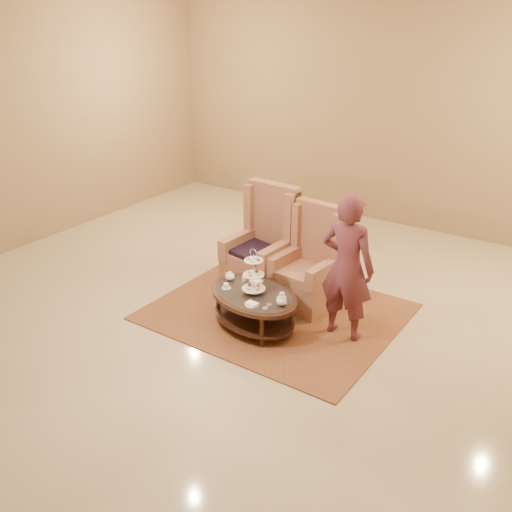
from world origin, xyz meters
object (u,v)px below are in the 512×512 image
Objects in this scene: armchair_left at (263,255)px; armchair_right at (310,272)px; tea_table at (254,299)px; person at (347,267)px.

armchair_right is (0.69, -0.04, -0.04)m from armchair_left.
tea_table is 0.88m from armchair_right.
armchair_right is at bearing 0.15° from armchair_left.
tea_table is 1.09m from person.
armchair_left is 1.08× the size of armchair_right.
armchair_right is 0.89m from person.
armchair_left is at bearing 134.20° from tea_table.
armchair_right reaches higher than tea_table.
tea_table is at bearing -99.75° from armchair_right.
tea_table is at bearing 24.88° from person.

